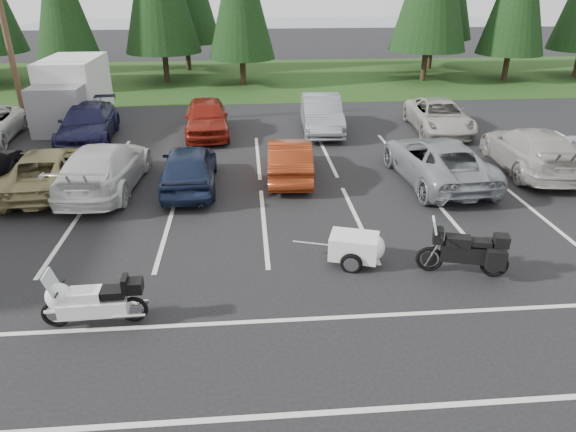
# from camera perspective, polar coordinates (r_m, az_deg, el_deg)

# --- Properties ---
(ground) EXTENTS (120.00, 120.00, 0.00)m
(ground) POSITION_cam_1_polar(r_m,az_deg,el_deg) (13.65, -4.60, -2.85)
(ground) COLOR black
(ground) RESTS_ON ground
(grass_strip) EXTENTS (80.00, 16.00, 0.01)m
(grass_strip) POSITION_cam_1_polar(r_m,az_deg,el_deg) (36.62, -4.99, 15.04)
(grass_strip) COLOR #1A3611
(grass_strip) RESTS_ON ground
(lake_water) EXTENTS (70.00, 50.00, 0.02)m
(lake_water) POSITION_cam_1_polar(r_m,az_deg,el_deg) (67.47, -1.49, 19.74)
(lake_water) COLOR slate
(lake_water) RESTS_ON ground
(utility_pole) EXTENTS (1.60, 0.26, 9.00)m
(utility_pole) POSITION_cam_1_polar(r_m,az_deg,el_deg) (26.14, -29.09, 18.53)
(utility_pole) COLOR #473321
(utility_pole) RESTS_ON ground
(box_truck) EXTENTS (2.40, 5.60, 2.90)m
(box_truck) POSITION_cam_1_polar(r_m,az_deg,el_deg) (26.32, -23.13, 12.40)
(box_truck) COLOR silver
(box_truck) RESTS_ON ground
(stall_markings) EXTENTS (32.00, 16.00, 0.01)m
(stall_markings) POSITION_cam_1_polar(r_m,az_deg,el_deg) (15.44, -4.68, 0.64)
(stall_markings) COLOR silver
(stall_markings) RESTS_ON ground
(car_near_2) EXTENTS (2.62, 5.12, 1.38)m
(car_near_2) POSITION_cam_1_polar(r_m,az_deg,el_deg) (18.41, -24.85, 4.75)
(car_near_2) COLOR olive
(car_near_2) RESTS_ON ground
(car_near_3) EXTENTS (2.44, 5.39, 1.53)m
(car_near_3) POSITION_cam_1_polar(r_m,az_deg,el_deg) (17.71, -19.73, 5.14)
(car_near_3) COLOR silver
(car_near_3) RESTS_ON ground
(car_near_4) EXTENTS (1.86, 4.38, 1.47)m
(car_near_4) POSITION_cam_1_polar(r_m,az_deg,el_deg) (17.11, -10.95, 5.41)
(car_near_4) COLOR #18213C
(car_near_4) RESTS_ON ground
(car_near_5) EXTENTS (1.69, 4.23, 1.37)m
(car_near_5) POSITION_cam_1_polar(r_m,az_deg,el_deg) (17.75, 0.17, 6.42)
(car_near_5) COLOR maroon
(car_near_5) RESTS_ON ground
(car_near_6) EXTENTS (2.77, 5.50, 1.49)m
(car_near_6) POSITION_cam_1_polar(r_m,az_deg,el_deg) (18.11, 16.22, 5.98)
(car_near_6) COLOR gray
(car_near_6) RESTS_ON ground
(car_near_7) EXTENTS (2.64, 5.48, 1.54)m
(car_near_7) POSITION_cam_1_polar(r_m,az_deg,el_deg) (20.34, 25.37, 6.68)
(car_near_7) COLOR #AFA7A0
(car_near_7) RESTS_ON ground
(car_far_1) EXTENTS (2.50, 5.28, 1.49)m
(car_far_1) POSITION_cam_1_polar(r_m,az_deg,el_deg) (23.47, -21.34, 9.54)
(car_far_1) COLOR #151636
(car_far_1) RESTS_ON ground
(car_far_2) EXTENTS (2.15, 4.70, 1.56)m
(car_far_2) POSITION_cam_1_polar(r_m,az_deg,el_deg) (23.08, -9.05, 10.80)
(car_far_2) COLOR maroon
(car_far_2) RESTS_ON ground
(car_far_3) EXTENTS (1.90, 4.84, 1.57)m
(car_far_3) POSITION_cam_1_polar(r_m,az_deg,el_deg) (23.39, 3.75, 11.25)
(car_far_3) COLOR gray
(car_far_3) RESTS_ON ground
(car_far_4) EXTENTS (2.58, 5.06, 1.37)m
(car_far_4) POSITION_cam_1_polar(r_m,az_deg,el_deg) (24.31, 16.45, 10.58)
(car_far_4) COLOR #ABA69D
(car_far_4) RESTS_ON ground
(touring_motorcycle) EXTENTS (2.32, 0.78, 1.27)m
(touring_motorcycle) POSITION_cam_1_polar(r_m,az_deg,el_deg) (10.95, -20.91, -8.43)
(touring_motorcycle) COLOR white
(touring_motorcycle) RESTS_ON ground
(cargo_trailer) EXTENTS (1.87, 1.40, 0.77)m
(cargo_trailer) POSITION_cam_1_polar(r_m,az_deg,el_deg) (12.54, 7.31, -3.68)
(cargo_trailer) COLOR silver
(cargo_trailer) RESTS_ON ground
(adventure_motorcycle) EXTENTS (2.45, 1.39, 1.41)m
(adventure_motorcycle) POSITION_cam_1_polar(r_m,az_deg,el_deg) (12.53, 18.96, -3.32)
(adventure_motorcycle) COLOR black
(adventure_motorcycle) RESTS_ON ground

